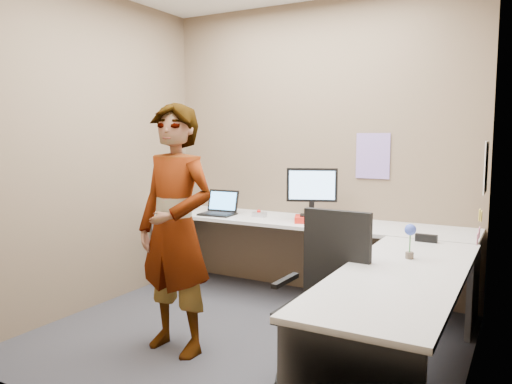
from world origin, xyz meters
The scene contains 20 objects.
ground centered at (0.00, 0.00, 0.00)m, with size 3.00×3.00×0.00m, color #2A2A2F.
wall_back centered at (0.00, 1.30, 1.35)m, with size 3.00×3.00×0.00m, color brown.
wall_right centered at (1.50, 0.00, 1.35)m, with size 2.70×2.70×0.00m, color brown.
wall_left centered at (-1.50, 0.00, 1.35)m, with size 2.70×2.70×0.00m, color brown.
desk centered at (0.44, 0.39, 0.59)m, with size 2.98×2.58×0.73m.
paper_ream centered at (0.13, 0.90, 0.76)m, with size 0.27×0.20×0.05m, color red.
monitor centered at (0.13, 0.92, 1.03)m, with size 0.42×0.21×0.41m.
laptop centered at (-0.80, 0.89, 0.79)m, with size 0.33×0.28×0.23m.
trackball_mouse centered at (-0.40, 0.94, 0.76)m, with size 0.12×0.08×0.07m.
origami centered at (0.35, 0.92, 0.76)m, with size 0.10×0.10×0.06m, color white.
stapler centered at (1.15, 0.55, 0.76)m, with size 0.15×0.04×0.06m, color black.
flower centered at (1.15, 0.01, 0.87)m, with size 0.07×0.07×0.22m.
calendar_purple centered at (0.55, 1.29, 1.30)m, with size 0.30×0.01×0.40m, color #846BB7.
calendar_white centered at (1.49, 0.90, 1.25)m, with size 0.01×0.28×0.38m, color white.
sticky_note_a centered at (1.49, 0.55, 0.95)m, with size 0.01×0.07×0.07m, color #F2E059.
sticky_note_b centered at (1.49, 0.60, 0.82)m, with size 0.01×0.07×0.07m, color pink.
sticky_note_c centered at (1.49, 0.48, 0.80)m, with size 0.01×0.07×0.07m, color pink.
sticky_note_d centered at (1.49, 0.70, 0.92)m, with size 0.01×0.07×0.07m, color #F2E059.
office_chair centered at (0.76, -0.38, 0.41)m, with size 0.54×0.54×1.01m.
person centered at (-0.31, -0.42, 0.85)m, with size 0.62×0.41×1.69m, color #999399.
Camera 1 is at (1.76, -3.06, 1.48)m, focal length 35.00 mm.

